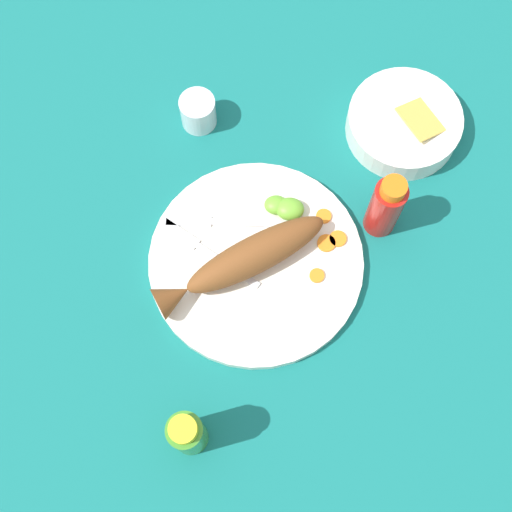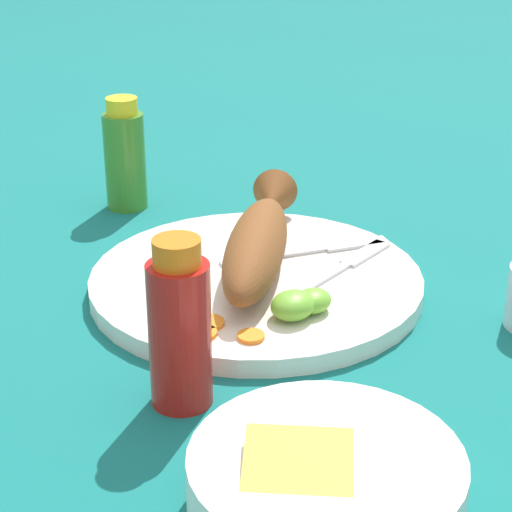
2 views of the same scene
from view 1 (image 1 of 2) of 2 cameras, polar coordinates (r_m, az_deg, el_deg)
name	(u,v)px [view 1 (image 1 of 2)]	position (r m, az deg, el deg)	size (l,w,h in m)	color
ground_plane	(256,264)	(1.10, 0.00, -0.64)	(4.00, 4.00, 0.00)	#146B66
main_plate	(256,262)	(1.09, 0.00, -0.49)	(0.33, 0.33, 0.02)	white
fried_fish	(244,260)	(1.05, -0.98, -0.36)	(0.26, 0.19, 0.06)	brown
fork_near	(202,248)	(1.09, -4.34, 0.60)	(0.16, 0.11, 0.00)	silver
fork_far	(217,222)	(1.11, -3.12, 2.73)	(0.19, 0.02, 0.00)	silver
carrot_slice_near	(317,276)	(1.08, 4.90, -1.57)	(0.02, 0.02, 0.00)	orange
carrot_slice_mid	(326,243)	(1.10, 5.65, 1.03)	(0.03, 0.03, 0.00)	orange
carrot_slice_far	(338,239)	(1.10, 6.57, 1.38)	(0.03, 0.03, 0.00)	orange
carrot_slice_extra	(324,216)	(1.11, 5.44, 3.19)	(0.02, 0.02, 0.00)	orange
lime_wedge_main	(290,209)	(1.10, 2.73, 3.78)	(0.04, 0.04, 0.02)	#6BB233
lime_wedge_side	(276,205)	(1.11, 1.63, 4.10)	(0.04, 0.03, 0.02)	#6BB233
hot_sauce_bottle_red	(386,206)	(1.08, 10.33, 3.93)	(0.05, 0.05, 0.14)	#B21914
hot_sauce_bottle_green	(187,434)	(0.99, -5.50, -13.97)	(0.05, 0.05, 0.14)	#3D8428
salt_cup	(198,113)	(1.19, -4.64, 11.34)	(0.06, 0.06, 0.06)	silver
guacamole_bowl	(404,123)	(1.20, 11.76, 10.40)	(0.18, 0.18, 0.06)	white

